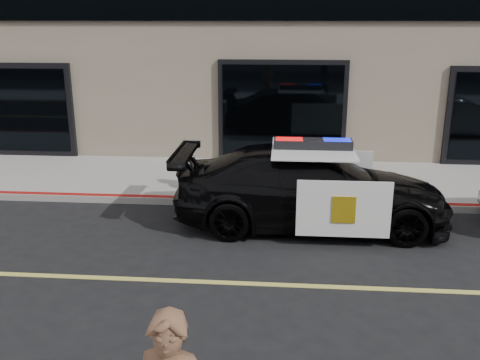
{
  "coord_description": "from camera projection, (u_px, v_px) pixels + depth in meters",
  "views": [
    {
      "loc": [
        -0.95,
        -7.4,
        3.94
      ],
      "look_at": [
        -1.75,
        2.2,
        1.0
      ],
      "focal_mm": 40.0,
      "sensor_mm": 36.0,
      "label": 1
    }
  ],
  "objects": [
    {
      "name": "sidewalk_n",
      "position": [
        321.0,
        182.0,
        13.11
      ],
      "size": [
        60.0,
        3.5,
        0.15
      ],
      "primitive_type": "cube",
      "color": "gray",
      "rests_on": "ground"
    },
    {
      "name": "police_car",
      "position": [
        311.0,
        187.0,
        10.36
      ],
      "size": [
        2.42,
        5.31,
        1.74
      ],
      "color": "black",
      "rests_on": "ground"
    },
    {
      "name": "fire_hydrant",
      "position": [
        189.0,
        172.0,
        12.33
      ],
      "size": [
        0.35,
        0.48,
        0.76
      ],
      "color": "beige",
      "rests_on": "sidewalk_n"
    },
    {
      "name": "ground",
      "position": [
        342.0,
        288.0,
        8.13
      ],
      "size": [
        120.0,
        120.0,
        0.0
      ],
      "primitive_type": "plane",
      "color": "black",
      "rests_on": "ground"
    }
  ]
}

